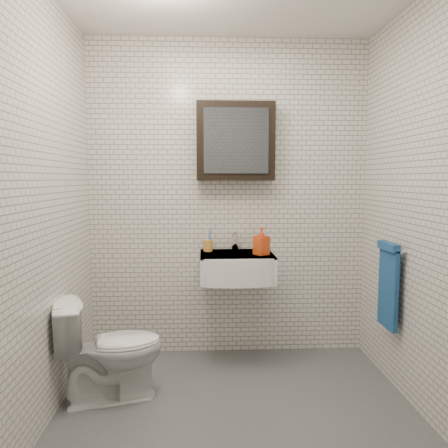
# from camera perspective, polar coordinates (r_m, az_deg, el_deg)

# --- Properties ---
(ground) EXTENTS (2.20, 2.00, 0.01)m
(ground) POSITION_cam_1_polar(r_m,az_deg,el_deg) (2.86, 1.80, -23.63)
(ground) COLOR #4D5055
(ground) RESTS_ON ground
(room_shell) EXTENTS (2.22, 2.02, 2.51)m
(room_shell) POSITION_cam_1_polar(r_m,az_deg,el_deg) (2.49, 1.91, 7.13)
(room_shell) COLOR silver
(room_shell) RESTS_ON ground
(washbasin) EXTENTS (0.55, 0.50, 0.20)m
(washbasin) POSITION_cam_1_polar(r_m,az_deg,el_deg) (3.29, 1.71, -5.62)
(washbasin) COLOR white
(washbasin) RESTS_ON room_shell
(faucet) EXTENTS (0.06, 0.20, 0.15)m
(faucet) POSITION_cam_1_polar(r_m,az_deg,el_deg) (3.45, 1.47, -2.34)
(faucet) COLOR silver
(faucet) RESTS_ON washbasin
(mirror_cabinet) EXTENTS (0.60, 0.15, 0.60)m
(mirror_cabinet) POSITION_cam_1_polar(r_m,az_deg,el_deg) (3.42, 1.51, 10.72)
(mirror_cabinet) COLOR black
(mirror_cabinet) RESTS_ON room_shell
(towel_rail) EXTENTS (0.09, 0.30, 0.58)m
(towel_rail) POSITION_cam_1_polar(r_m,az_deg,el_deg) (3.16, 20.68, -7.05)
(towel_rail) COLOR silver
(towel_rail) RESTS_ON room_shell
(toothbrush_cup) EXTENTS (0.09, 0.09, 0.19)m
(toothbrush_cup) POSITION_cam_1_polar(r_m,az_deg,el_deg) (3.41, -2.09, -2.76)
(toothbrush_cup) COLOR orange
(toothbrush_cup) RESTS_ON washbasin
(soap_bottle) EXTENTS (0.13, 0.13, 0.21)m
(soap_bottle) POSITION_cam_1_polar(r_m,az_deg,el_deg) (3.26, 4.90, -2.23)
(soap_bottle) COLOR orange
(soap_bottle) RESTS_ON washbasin
(toilet) EXTENTS (0.73, 0.53, 0.67)m
(toilet) POSITION_cam_1_polar(r_m,az_deg,el_deg) (2.99, -14.64, -15.46)
(toilet) COLOR white
(toilet) RESTS_ON ground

